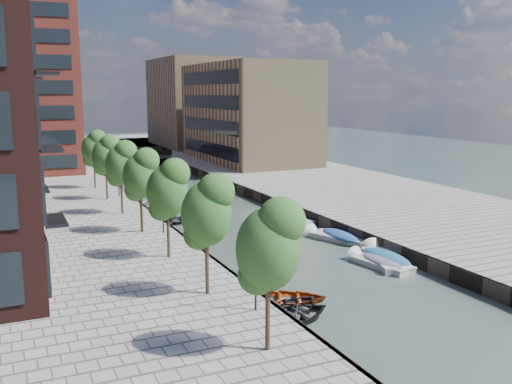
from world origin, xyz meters
TOP-DOWN VIEW (x-y plane):
  - water at (0.00, 40.00)m, footprint 300.00×300.00m
  - quay_right at (16.00, 40.00)m, footprint 20.00×140.00m
  - quay_wall_left at (-6.10, 40.00)m, footprint 0.25×140.00m
  - quay_wall_right at (6.10, 40.00)m, footprint 0.25×140.00m
  - far_closure at (0.00, 100.00)m, footprint 80.00×40.00m
  - tan_block_near at (16.00, 62.00)m, footprint 12.00×25.00m
  - tan_block_far at (16.00, 88.00)m, footprint 12.00×20.00m
  - bridge at (0.00, 72.00)m, footprint 13.00×6.00m
  - tree_0 at (-8.50, 4.00)m, footprint 2.50×2.50m
  - tree_1 at (-8.50, 11.00)m, footprint 2.50×2.50m
  - tree_2 at (-8.50, 18.00)m, footprint 2.50×2.50m
  - tree_3 at (-8.50, 25.00)m, footprint 2.50×2.50m
  - tree_4 at (-8.50, 32.00)m, footprint 2.50×2.50m
  - tree_5 at (-8.50, 39.00)m, footprint 2.50×2.50m
  - tree_6 at (-8.50, 46.00)m, footprint 2.50×2.50m
  - lamp_0 at (-7.20, 8.00)m, footprint 0.24×0.24m
  - lamp_1 at (-7.20, 24.00)m, footprint 0.24×0.24m
  - lamp_2 at (-7.20, 40.00)m, footprint 0.24×0.24m
  - sloop_0 at (-4.96, 9.02)m, footprint 5.48×4.83m
  - sloop_1 at (-5.38, 8.21)m, footprint 5.19×3.99m
  - sloop_2 at (-4.36, 10.48)m, footprint 5.32×4.64m
  - sloop_3 at (-4.36, 37.90)m, footprint 5.83×4.77m
  - sloop_4 at (-4.22, 30.87)m, footprint 4.61×3.35m
  - motorboat_0 at (4.95, 14.45)m, footprint 3.34×5.66m
  - motorboat_1 at (4.00, 13.85)m, footprint 2.45×4.78m
  - motorboat_2 at (3.98, 27.58)m, footprint 3.59×5.69m
  - motorboat_3 at (5.02, 20.50)m, footprint 3.60×5.31m
  - motorboat_4 at (4.95, 28.11)m, footprint 3.00×5.09m
  - car at (11.46, 65.15)m, footprint 2.27×3.92m

SIDE VIEW (x-z plane):
  - water at x=0.00m, z-range 0.00..0.00m
  - sloop_0 at x=-4.96m, z-range -0.47..0.47m
  - sloop_1 at x=-5.38m, z-range -0.50..0.50m
  - sloop_2 at x=-4.36m, z-range -0.46..0.46m
  - sloop_3 at x=-4.36m, z-range -0.53..0.53m
  - sloop_4 at x=-4.22m, z-range -0.47..0.47m
  - motorboat_2 at x=3.98m, z-range -0.79..1.00m
  - motorboat_1 at x=4.00m, z-range -0.58..0.95m
  - motorboat_4 at x=4.95m, z-range -0.61..1.00m
  - motorboat_3 at x=5.02m, z-range -0.64..1.05m
  - motorboat_0 at x=4.95m, z-range -0.68..1.11m
  - quay_right at x=16.00m, z-range 0.00..1.00m
  - quay_wall_left at x=-6.10m, z-range 0.00..1.00m
  - quay_wall_right at x=6.10m, z-range 0.00..1.00m
  - far_closure at x=0.00m, z-range 0.00..1.00m
  - bridge at x=0.00m, z-range 0.74..2.04m
  - car at x=11.46m, z-range 1.00..2.26m
  - lamp_0 at x=-7.20m, z-range 1.45..5.57m
  - lamp_1 at x=-7.20m, z-range 1.45..5.57m
  - lamp_2 at x=-7.20m, z-range 1.45..5.57m
  - tree_0 at x=-8.50m, z-range 2.33..8.28m
  - tree_1 at x=-8.50m, z-range 2.33..8.28m
  - tree_2 at x=-8.50m, z-range 2.33..8.28m
  - tree_3 at x=-8.50m, z-range 2.33..8.28m
  - tree_4 at x=-8.50m, z-range 2.33..8.28m
  - tree_5 at x=-8.50m, z-range 2.33..8.28m
  - tree_6 at x=-8.50m, z-range 2.33..8.28m
  - tan_block_near at x=16.00m, z-range 1.00..15.00m
  - tan_block_far at x=16.00m, z-range 1.00..17.00m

